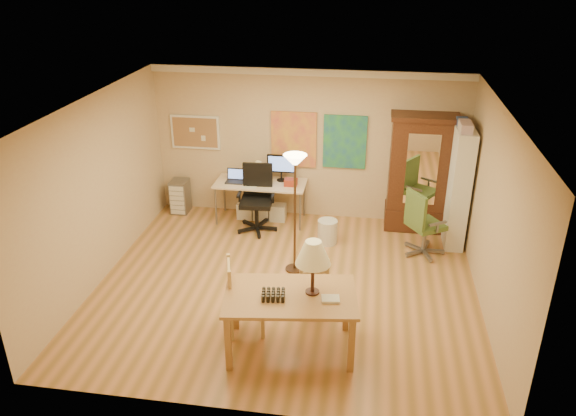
% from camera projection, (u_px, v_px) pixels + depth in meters
% --- Properties ---
extents(floor, '(5.50, 5.50, 0.00)m').
position_uv_depth(floor, '(286.00, 286.00, 8.26)').
color(floor, olive).
rests_on(floor, ground).
extents(crown_molding, '(5.50, 0.08, 0.12)m').
position_uv_depth(crown_molding, '(309.00, 72.00, 9.36)').
color(crown_molding, white).
rests_on(crown_molding, floor).
extents(corkboard, '(0.90, 0.04, 0.62)m').
position_uv_depth(corkboard, '(195.00, 132.00, 10.13)').
color(corkboard, '#A17B4C').
rests_on(corkboard, floor).
extents(art_panel_left, '(0.80, 0.04, 1.00)m').
position_uv_depth(art_panel_left, '(294.00, 140.00, 9.90)').
color(art_panel_left, yellow).
rests_on(art_panel_left, floor).
extents(art_panel_right, '(0.75, 0.04, 0.95)m').
position_uv_depth(art_panel_right, '(345.00, 142.00, 9.77)').
color(art_panel_right, '#216287').
rests_on(art_panel_right, floor).
extents(dining_table, '(1.68, 1.14, 1.48)m').
position_uv_depth(dining_table, '(299.00, 283.00, 6.60)').
color(dining_table, brown).
rests_on(dining_table, floor).
extents(ladder_chair_back, '(0.51, 0.50, 0.88)m').
position_uv_depth(ladder_chair_back, '(312.00, 286.00, 7.51)').
color(ladder_chair_back, tan).
rests_on(ladder_chair_back, floor).
extents(ladder_chair_left, '(0.56, 0.58, 1.02)m').
position_uv_depth(ladder_chair_left, '(243.00, 299.00, 7.11)').
color(ladder_chair_left, tan).
rests_on(ladder_chair_left, floor).
extents(torchiere_lamp, '(0.34, 0.34, 1.88)m').
position_uv_depth(torchiere_lamp, '(295.00, 179.00, 8.05)').
color(torchiere_lamp, '#422D1A').
rests_on(torchiere_lamp, floor).
extents(computer_desk, '(1.61, 0.71, 1.22)m').
position_uv_depth(computer_desk, '(263.00, 197.00, 10.11)').
color(computer_desk, beige).
rests_on(computer_desk, floor).
extents(office_chair_black, '(0.72, 0.72, 1.16)m').
position_uv_depth(office_chair_black, '(257.00, 213.00, 9.80)').
color(office_chair_black, black).
rests_on(office_chair_black, floor).
extents(office_chair_green, '(0.69, 0.69, 1.11)m').
position_uv_depth(office_chair_green, '(422.00, 237.00, 9.01)').
color(office_chair_green, slate).
rests_on(office_chair_green, floor).
extents(drawer_cart, '(0.31, 0.37, 0.62)m').
position_uv_depth(drawer_cart, '(180.00, 196.00, 10.47)').
color(drawer_cart, slate).
rests_on(drawer_cart, floor).
extents(armoire, '(1.12, 0.53, 2.06)m').
position_uv_depth(armoire, '(419.00, 181.00, 9.62)').
color(armoire, '#37170F').
rests_on(armoire, floor).
extents(bookshelf, '(0.30, 0.79, 1.97)m').
position_uv_depth(bookshelf, '(458.00, 188.00, 9.11)').
color(bookshelf, white).
rests_on(bookshelf, floor).
extents(wastebin, '(0.33, 0.33, 0.41)m').
position_uv_depth(wastebin, '(327.00, 232.00, 9.39)').
color(wastebin, silver).
rests_on(wastebin, floor).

